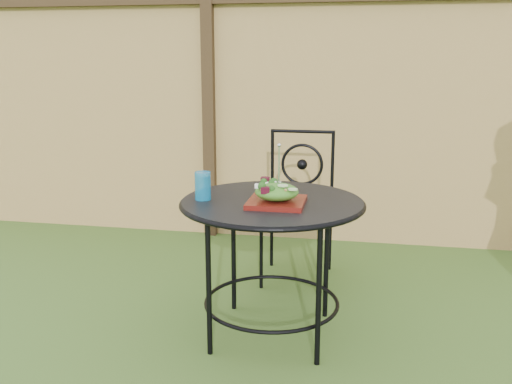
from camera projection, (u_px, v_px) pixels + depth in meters
fence at (379, 121)px, 4.25m from camera, size 8.00×0.12×1.90m
patio_table at (272, 227)px, 2.86m from camera, size 0.92×0.92×0.72m
patio_chair at (299, 202)px, 3.68m from camera, size 0.46×0.46×0.95m
salad_plate at (277, 202)px, 2.74m from camera, size 0.27×0.27×0.02m
salad at (277, 192)px, 2.73m from camera, size 0.21×0.21×0.08m
fork at (279, 165)px, 2.70m from camera, size 0.01×0.01×0.18m
drinking_glass at (203, 186)px, 2.83m from camera, size 0.08×0.08×0.14m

